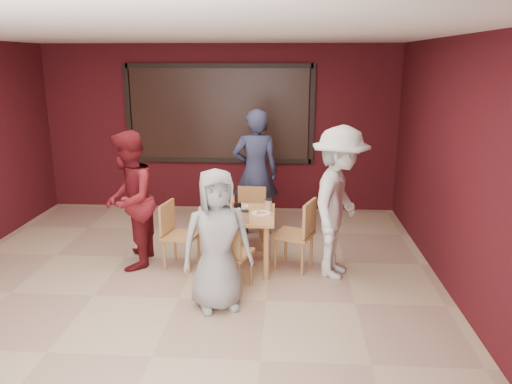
# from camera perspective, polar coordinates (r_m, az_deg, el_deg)

# --- Properties ---
(floor) EXTENTS (7.00, 7.00, 0.00)m
(floor) POSITION_cam_1_polar(r_m,az_deg,el_deg) (5.68, -8.78, -11.89)
(floor) COLOR tan
(floor) RESTS_ON ground
(window_blinds) EXTENTS (3.00, 0.02, 1.50)m
(window_blinds) POSITION_cam_1_polar(r_m,az_deg,el_deg) (8.51, -4.24, 8.87)
(window_blinds) COLOR black
(dining_table) EXTENTS (0.92, 0.92, 0.86)m
(dining_table) POSITION_cam_1_polar(r_m,az_deg,el_deg) (6.17, -2.09, -3.16)
(dining_table) COLOR tan
(dining_table) RESTS_ON floor
(chair_front) EXTENTS (0.54, 0.54, 0.88)m
(chair_front) POSITION_cam_1_polar(r_m,az_deg,el_deg) (5.57, -3.23, -6.68)
(chair_front) COLOR #B28545
(chair_front) RESTS_ON floor
(chair_back) EXTENTS (0.42, 0.42, 0.82)m
(chair_back) POSITION_cam_1_polar(r_m,az_deg,el_deg) (6.97, -0.58, -2.44)
(chair_back) COLOR #B28545
(chair_back) RESTS_ON floor
(chair_left) EXTENTS (0.47, 0.47, 0.83)m
(chair_left) POSITION_cam_1_polar(r_m,az_deg,el_deg) (6.33, -9.16, -4.39)
(chair_left) COLOR #B28545
(chair_left) RESTS_ON floor
(chair_right) EXTENTS (0.55, 0.55, 0.89)m
(chair_right) POSITION_cam_1_polar(r_m,az_deg,el_deg) (6.17, 5.04, -4.42)
(chair_right) COLOR #B28545
(chair_right) RESTS_ON floor
(diner_front) EXTENTS (0.85, 0.70, 1.50)m
(diner_front) POSITION_cam_1_polar(r_m,az_deg,el_deg) (5.15, -4.49, -5.52)
(diner_front) COLOR #979797
(diner_front) RESTS_ON floor
(diner_back) EXTENTS (0.74, 0.55, 1.87)m
(diner_back) POSITION_cam_1_polar(r_m,az_deg,el_deg) (7.32, -0.05, 2.23)
(diner_back) COLOR #2B304D
(diner_back) RESTS_ON floor
(diner_left) EXTENTS (0.72, 0.89, 1.72)m
(diner_left) POSITION_cam_1_polar(r_m,az_deg,el_deg) (6.35, -14.31, -0.93)
(diner_left) COLOR maroon
(diner_left) RESTS_ON floor
(diner_right) EXTENTS (1.02, 1.33, 1.82)m
(diner_right) POSITION_cam_1_polar(r_m,az_deg,el_deg) (5.95, 9.46, -1.24)
(diner_right) COLOR silver
(diner_right) RESTS_ON floor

